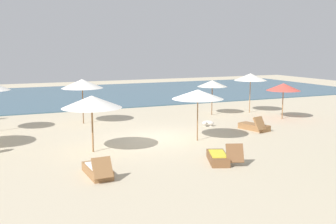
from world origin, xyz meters
The scene contains 12 objects.
ground_plane centered at (0.00, 0.00, 0.00)m, with size 60.00×60.00×0.00m, color beige.
ocean_water centered at (0.00, 17.00, 0.03)m, with size 48.00×16.00×0.06m, color #3D6075.
umbrella_0 centered at (4.94, 4.56, 1.82)m, with size 1.71×1.71×2.01m.
umbrella_1 centered at (-3.36, -0.94, 1.91)m, with size 2.24×2.24×2.14m.
umbrella_3 centered at (1.12, -0.86, 1.97)m, with size 2.15×2.15×2.16m.
umbrella_4 centered at (7.46, 4.42, 2.13)m, with size 1.93×1.93×2.34m.
umbrella_5 centered at (-2.43, 4.96, 2.05)m, with size 2.11×2.11×2.28m.
umbrella_8 centered at (7.81, 1.85, 1.76)m, with size 1.83×1.83×1.96m.
lounger_0 centered at (-3.93, -3.86, 0.18)m, with size 0.65×1.67×0.73m.
lounger_1 centered at (0.26, -4.09, 0.18)m, with size 1.15×1.74×0.74m.
lounger_2 centered at (4.61, -0.06, 0.17)m, with size 1.01×1.73×0.74m.
dog centered at (3.03, 1.64, 0.16)m, with size 0.63×0.50×0.30m.
Camera 1 is at (-6.88, -15.84, 3.95)m, focal length 43.91 mm.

